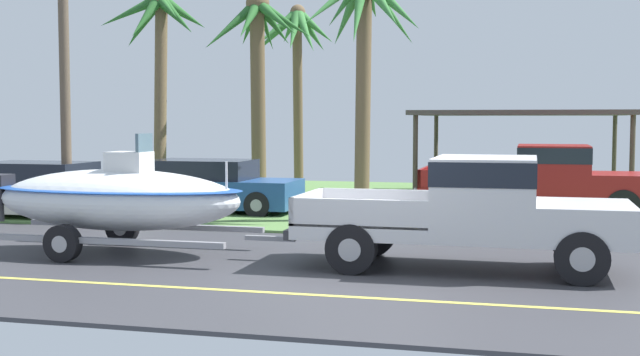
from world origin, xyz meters
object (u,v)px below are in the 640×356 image
object	(u,v)px
parked_pickup_background	(551,177)
palm_tree_far_left	(159,41)
carport_awning	(522,115)
palm_tree_mid	(296,45)
pickup_truck_towing	(483,207)
parked_sedan_far	(44,191)
parked_sedan_near	(209,187)
utility_pole	(64,54)
boat_on_trailer	(117,199)
palm_tree_near_right	(257,48)
palm_tree_near_left	(366,27)

from	to	relation	value
parked_pickup_background	palm_tree_far_left	xyz separation A→B (m)	(-10.90, 0.79, 3.65)
carport_awning	palm_tree_mid	world-z (taller)	palm_tree_mid
pickup_truck_towing	carport_awning	distance (m)	12.54
palm_tree_far_left	parked_sedan_far	bearing A→B (deg)	-105.63
parked_sedan_near	palm_tree_mid	bearing A→B (deg)	87.04
pickup_truck_towing	palm_tree_far_left	bearing A→B (deg)	138.81
carport_awning	utility_pole	bearing A→B (deg)	-140.72
pickup_truck_towing	boat_on_trailer	bearing A→B (deg)	-180.00
parked_pickup_background	palm_tree_near_right	world-z (taller)	palm_tree_near_right
palm_tree_near_left	palm_tree_near_right	bearing A→B (deg)	134.04
boat_on_trailer	palm_tree_far_left	distance (m)	9.77
utility_pole	parked_sedan_near	bearing A→B (deg)	44.55
pickup_truck_towing	boat_on_trailer	world-z (taller)	boat_on_trailer
parked_pickup_background	parked_sedan_near	distance (m)	8.67
boat_on_trailer	palm_tree_near_left	size ratio (longest dim) A/B	0.98
parked_sedan_near	utility_pole	distance (m)	4.89
palm_tree_near_left	utility_pole	distance (m)	7.11
palm_tree_mid	utility_pole	size ratio (longest dim) A/B	0.82
parked_sedan_near	utility_pole	xyz separation A→B (m)	(-2.58, -2.54, 3.29)
parked_pickup_background	parked_sedan_near	bearing A→B (deg)	-172.08
boat_on_trailer	palm_tree_far_left	world-z (taller)	palm_tree_far_left
boat_on_trailer	palm_tree_mid	distance (m)	13.99
parked_sedan_near	carport_awning	world-z (taller)	carport_awning
parked_sedan_near	palm_tree_near_left	world-z (taller)	palm_tree_near_left
boat_on_trailer	palm_tree_near_left	world-z (taller)	palm_tree_near_left
parked_sedan_near	utility_pole	size ratio (longest dim) A/B	0.60
palm_tree_far_left	parked_sedan_near	bearing A→B (deg)	-40.51
palm_tree_far_left	boat_on_trailer	bearing A→B (deg)	-69.40
boat_on_trailer	parked_sedan_near	xyz separation A→B (m)	(-0.86, 6.50, -0.32)
palm_tree_far_left	pickup_truck_towing	bearing A→B (deg)	-41.19
parked_pickup_background	palm_tree_near_left	world-z (taller)	palm_tree_near_left
boat_on_trailer	palm_tree_near_right	xyz separation A→B (m)	(-0.71, 9.95, 3.54)
pickup_truck_towing	parked_pickup_background	bearing A→B (deg)	81.04
carport_awning	palm_tree_far_left	size ratio (longest dim) A/B	1.02
parked_sedan_near	palm_tree_near_right	world-z (taller)	palm_tree_near_right
parked_sedan_near	palm_tree_near_left	bearing A→B (deg)	-10.71
boat_on_trailer	carport_awning	xyz separation A→B (m)	(6.92, 12.44, 1.57)
parked_sedan_far	carport_awning	distance (m)	13.99
palm_tree_near_left	palm_tree_far_left	bearing A→B (deg)	157.06
parked_sedan_far	palm_tree_mid	xyz separation A→B (m)	(3.83, 9.06, 4.26)
palm_tree_far_left	utility_pole	world-z (taller)	utility_pole
pickup_truck_towing	palm_tree_near_right	xyz separation A→B (m)	(-7.21, 9.95, 3.52)
boat_on_trailer	parked_sedan_far	world-z (taller)	boat_on_trailer
pickup_truck_towing	utility_pole	world-z (taller)	utility_pole
palm_tree_mid	palm_tree_far_left	world-z (taller)	palm_tree_mid
palm_tree_near_left	parked_pickup_background	bearing A→B (deg)	24.99
pickup_truck_towing	parked_sedan_far	bearing A→B (deg)	158.09
palm_tree_near_right	boat_on_trailer	bearing A→B (deg)	-85.92
boat_on_trailer	parked_sedan_far	xyz separation A→B (m)	(-4.34, 4.36, -0.32)
parked_sedan_far	utility_pole	world-z (taller)	utility_pole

